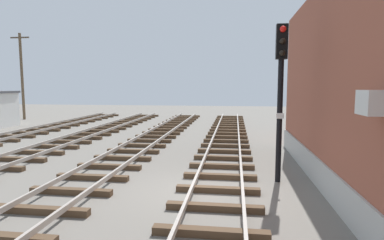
{
  "coord_description": "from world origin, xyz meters",
  "views": [
    {
      "loc": [
        1.06,
        -9.21,
        3.2
      ],
      "look_at": [
        -1.33,
        8.45,
        1.24
      ],
      "focal_mm": 29.73,
      "sensor_mm": 36.0,
      "label": 1
    }
  ],
  "objects": [
    {
      "name": "track_near_building",
      "position": [
        0.59,
        -0.0,
        0.13
      ],
      "size": [
        2.5,
        46.17,
        0.32
      ],
      "color": "#4C3826",
      "rests_on": "ground"
    },
    {
      "name": "signal_mast",
      "position": [
        2.51,
        1.38,
        3.23
      ],
      "size": [
        0.36,
        0.4,
        5.13
      ],
      "color": "black",
      "rests_on": "ground"
    },
    {
      "name": "utility_pole_far",
      "position": [
        -18.53,
        18.04,
        4.16
      ],
      "size": [
        1.8,
        0.24,
        7.93
      ],
      "color": "brown",
      "rests_on": "ground"
    },
    {
      "name": "ground_plane",
      "position": [
        0.0,
        0.0,
        0.0
      ],
      "size": [
        80.0,
        80.0,
        0.0
      ],
      "primitive_type": "plane",
      "color": "slate"
    },
    {
      "name": "track_centre",
      "position": [
        -3.68,
        0.0,
        0.13
      ],
      "size": [
        2.5,
        46.17,
        0.32
      ],
      "color": "#4C3826",
      "rests_on": "ground"
    }
  ]
}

